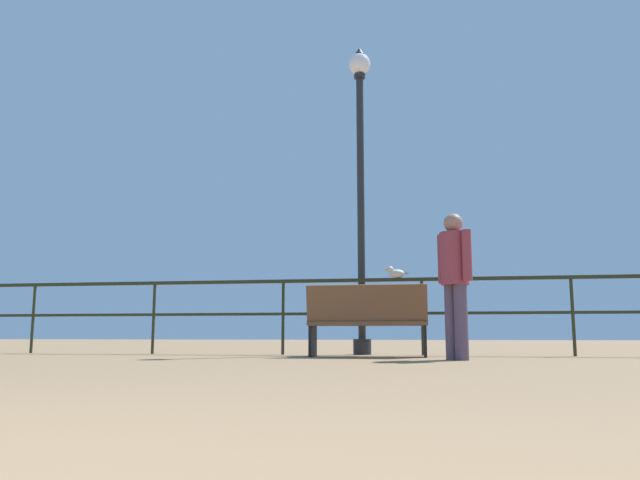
% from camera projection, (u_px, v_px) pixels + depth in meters
% --- Properties ---
extents(pier_railing, '(21.86, 0.05, 1.07)m').
position_uv_depth(pier_railing, '(351.00, 298.00, 8.87)').
color(pier_railing, '#292C16').
rests_on(pier_railing, ground_plane).
extents(bench_near_left, '(1.54, 0.64, 0.92)m').
position_uv_depth(bench_near_left, '(367.00, 318.00, 8.04)').
color(bench_near_left, brown).
rests_on(bench_near_left, ground_plane).
extents(lamppost_center, '(0.33, 0.33, 4.64)m').
position_uv_depth(lamppost_center, '(360.00, 167.00, 9.33)').
color(lamppost_center, '#242527').
rests_on(lamppost_center, ground_plane).
extents(person_at_railing, '(0.37, 0.45, 1.68)m').
position_uv_depth(person_at_railing, '(455.00, 275.00, 7.19)').
color(person_at_railing, '#564257').
rests_on(person_at_railing, ground_plane).
extents(seagull_on_rail, '(0.35, 0.19, 0.16)m').
position_uv_depth(seagull_on_rail, '(396.00, 273.00, 8.81)').
color(seagull_on_rail, silver).
rests_on(seagull_on_rail, pier_railing).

